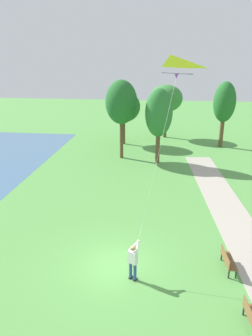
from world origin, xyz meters
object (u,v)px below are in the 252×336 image
(flying_kite, at_px, (171,69))
(tree_treeline_right, at_px, (124,107))
(person_kite_flyer, at_px, (133,259))
(park_bench_far_walkway, at_px, (227,260))
(tree_behind_path, at_px, (224,103))
(tree_lakeside_near, at_px, (166,99))
(tree_lakeside_far, at_px, (121,103))
(tree_treeline_left, at_px, (159,114))

(flying_kite, bearing_deg, tree_treeline_right, 102.68)
(tree_treeline_right, bearing_deg, person_kite_flyer, -81.74)
(park_bench_far_walkway, distance_m, tree_treeline_right, 23.40)
(flying_kite, bearing_deg, tree_behind_path, 73.69)
(person_kite_flyer, xyz_separation_m, tree_treeline_right, (-3.35, 23.05, 3.15))
(flying_kite, xyz_separation_m, tree_lakeside_near, (-0.04, 24.40, -4.30))
(flying_kite, bearing_deg, person_kite_flyer, -118.20)
(person_kite_flyer, distance_m, tree_lakeside_far, 18.59)
(person_kite_flyer, relative_size, tree_behind_path, 0.26)
(tree_lakeside_near, bearing_deg, tree_treeline_left, -93.64)
(flying_kite, xyz_separation_m, tree_treeline_left, (-0.68, 14.41, -4.37))
(person_kite_flyer, xyz_separation_m, park_bench_far_walkway, (4.31, 1.25, -0.54))
(tree_lakeside_near, xyz_separation_m, tree_lakeside_far, (-4.16, -8.98, 0.71))
(person_kite_flyer, relative_size, flying_kite, 0.24)
(person_kite_flyer, distance_m, tree_treeline_left, 17.21)
(tree_lakeside_near, xyz_separation_m, tree_behind_path, (6.12, -3.63, 0.13))
(tree_lakeside_near, xyz_separation_m, tree_treeline_left, (-0.63, -9.99, -0.07))
(park_bench_far_walkway, bearing_deg, flying_kite, 158.86)
(tree_treeline_left, bearing_deg, tree_treeline_right, 122.50)
(person_kite_flyer, relative_size, tree_treeline_right, 0.31)
(person_kite_flyer, height_order, flying_kite, flying_kite)
(tree_treeline_right, relative_size, tree_lakeside_near, 0.94)
(tree_treeline_left, bearing_deg, park_bench_far_walkway, -76.65)
(person_kite_flyer, relative_size, tree_lakeside_far, 0.25)
(tree_lakeside_near, bearing_deg, person_kite_flyer, -92.67)
(person_kite_flyer, relative_size, tree_treeline_left, 0.27)
(park_bench_far_walkway, xyz_separation_m, tree_treeline_left, (-3.70, 15.58, 4.09))
(flying_kite, height_order, tree_treeline_right, flying_kite)
(flying_kite, relative_size, tree_lakeside_near, 1.21)
(flying_kite, xyz_separation_m, tree_lakeside_far, (-4.21, 15.43, -3.59))
(person_kite_flyer, xyz_separation_m, tree_behind_path, (7.37, 23.18, 3.75))
(tree_treeline_right, distance_m, tree_behind_path, 10.74)
(person_kite_flyer, height_order, tree_treeline_right, tree_treeline_right)
(tree_treeline_right, xyz_separation_m, tree_lakeside_far, (0.44, -5.21, 1.18))
(tree_lakeside_near, relative_size, tree_lakeside_far, 0.84)
(tree_lakeside_near, bearing_deg, flying_kite, -89.90)
(flying_kite, relative_size, tree_lakeside_far, 1.02)
(person_kite_flyer, height_order, park_bench_far_walkway, person_kite_flyer)
(tree_treeline_right, relative_size, tree_treeline_left, 0.86)
(park_bench_far_walkway, distance_m, tree_lakeside_near, 26.08)
(person_kite_flyer, distance_m, park_bench_far_walkway, 4.52)
(park_bench_far_walkway, relative_size, tree_lakeside_near, 0.24)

